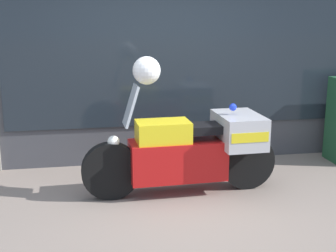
# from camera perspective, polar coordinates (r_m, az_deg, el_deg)

# --- Properties ---
(ground_plane) EXTENTS (60.00, 60.00, 0.00)m
(ground_plane) POSITION_cam_1_polar(r_m,az_deg,el_deg) (5.17, 1.50, -10.49)
(ground_plane) COLOR gray
(shop_building) EXTENTS (6.02, 0.55, 3.27)m
(shop_building) POSITION_cam_1_polar(r_m,az_deg,el_deg) (6.66, -5.30, 9.56)
(shop_building) COLOR #424247
(shop_building) RESTS_ON ground
(window_display) EXTENTS (4.71, 0.30, 2.05)m
(window_display) POSITION_cam_1_polar(r_m,az_deg,el_deg) (6.97, 1.08, 0.16)
(window_display) COLOR slate
(window_display) RESTS_ON ground
(paramedic_motorcycle) EXTENTS (2.35, 0.77, 1.33)m
(paramedic_motorcycle) POSITION_cam_1_polar(r_m,az_deg,el_deg) (5.56, 3.23, -2.72)
(paramedic_motorcycle) COLOR black
(paramedic_motorcycle) RESTS_ON ground
(white_helmet) EXTENTS (0.32, 0.32, 0.32)m
(white_helmet) POSITION_cam_1_polar(r_m,az_deg,el_deg) (5.25, -2.62, 6.78)
(white_helmet) COLOR white
(white_helmet) RESTS_ON paramedic_motorcycle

